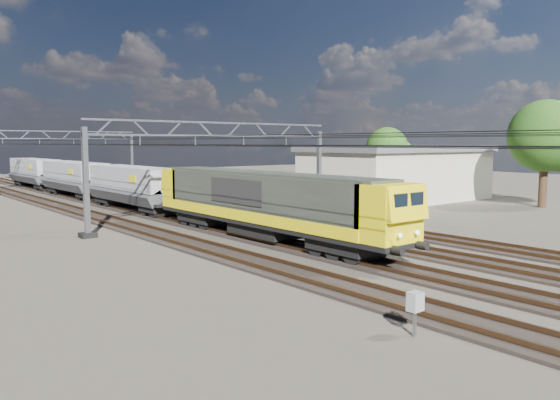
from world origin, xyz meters
TOP-DOWN VIEW (x-y plane):
  - ground at (0.00, 0.00)m, footprint 160.00×160.00m
  - track_outer_west at (-6.00, 0.00)m, footprint 2.60×140.00m
  - track_loco at (-2.00, 0.00)m, footprint 2.60×140.00m
  - track_inner_east at (2.00, 0.00)m, footprint 2.60×140.00m
  - track_outer_east at (6.00, 0.00)m, footprint 2.60×140.00m
  - catenary_gantry_mid at (0.00, 4.00)m, footprint 19.90×0.90m
  - catenary_gantry_far at (0.00, 40.00)m, footprint 19.90×0.90m
  - overhead_wires at (0.00, 8.00)m, footprint 12.03×140.00m
  - locomotive at (-2.00, -3.64)m, footprint 2.76×21.10m
  - hopper_wagon_lead at (-2.00, 14.05)m, footprint 3.38×13.00m
  - hopper_wagon_mid at (-2.00, 28.25)m, footprint 3.38×13.00m
  - hopper_wagon_third at (-2.00, 42.45)m, footprint 3.38×13.00m
  - trackside_cabinet at (-8.17, -18.82)m, footprint 0.46×0.35m
  - industrial_shed at (22.00, 6.00)m, footprint 18.60×10.60m
  - tree_near at (27.32, -6.21)m, footprint 6.57×6.27m
  - tree_far at (30.32, 13.79)m, footprint 5.50×5.10m

SIDE VIEW (x-z plane):
  - ground at x=0.00m, z-range 0.00..0.00m
  - track_outer_west at x=-6.00m, z-range -0.08..0.22m
  - track_loco at x=-2.00m, z-range -0.08..0.22m
  - track_inner_east at x=2.00m, z-range -0.08..0.22m
  - track_outer_east at x=6.00m, z-range -0.08..0.22m
  - trackside_cabinet at x=-8.17m, z-range 0.36..1.70m
  - hopper_wagon_lead at x=-2.00m, z-range 0.60..3.86m
  - hopper_wagon_mid at x=-2.00m, z-range 0.60..3.86m
  - hopper_wagon_third at x=-2.00m, z-range 0.60..3.86m
  - locomotive at x=-2.00m, z-range 0.52..4.14m
  - industrial_shed at x=22.00m, z-range 0.03..5.43m
  - catenary_gantry_mid at x=0.00m, z-range 0.35..7.46m
  - catenary_gantry_far at x=0.00m, z-range 0.35..7.46m
  - tree_far at x=30.32m, z-range 1.03..8.55m
  - overhead_wires at x=0.00m, z-range 5.48..6.02m
  - tree_near at x=27.32m, z-range 1.30..10.71m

